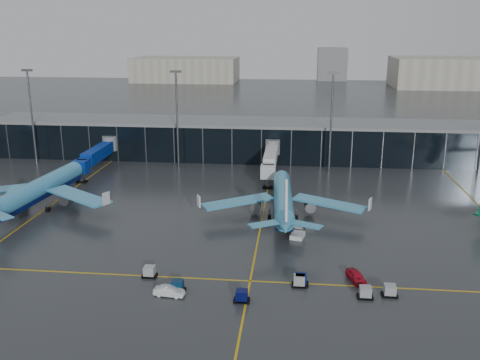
# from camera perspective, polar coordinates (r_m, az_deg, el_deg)

# --- Properties ---
(ground) EXTENTS (600.00, 600.00, 0.00)m
(ground) POSITION_cam_1_polar(r_m,az_deg,el_deg) (95.34, -4.16, -6.37)
(ground) COLOR #282B2D
(ground) RESTS_ON ground
(terminal_pier) EXTENTS (142.00, 17.00, 10.70)m
(terminal_pier) POSITION_cam_1_polar(r_m,az_deg,el_deg) (152.70, -0.13, 4.39)
(terminal_pier) COLOR black
(terminal_pier) RESTS_ON ground
(jet_bridges) EXTENTS (94.00, 27.50, 7.20)m
(jet_bridges) POSITION_cam_1_polar(r_m,az_deg,el_deg) (142.94, -15.08, 2.67)
(jet_bridges) COLOR #595B60
(jet_bridges) RESTS_ON ground
(flood_masts) EXTENTS (203.00, 0.50, 25.50)m
(flood_masts) POSITION_cam_1_polar(r_m,az_deg,el_deg) (138.96, 1.40, 6.74)
(flood_masts) COLOR #595B60
(flood_masts) RESTS_ON ground
(distant_hangars) EXTENTS (260.00, 71.00, 22.00)m
(distant_hangars) POSITION_cam_1_polar(r_m,az_deg,el_deg) (359.41, 11.66, 11.35)
(distant_hangars) COLOR #B2AD99
(distant_hangars) RESTS_ON ground
(taxi_lines) EXTENTS (220.00, 120.00, 0.02)m
(taxi_lines) POSITION_cam_1_polar(r_m,az_deg,el_deg) (104.02, 2.32, -4.38)
(taxi_lines) COLOR gold
(taxi_lines) RESTS_ON ground
(airliner_arkefly) EXTENTS (40.23, 44.82, 12.80)m
(airliner_arkefly) POSITION_cam_1_polar(r_m,az_deg,el_deg) (117.27, -20.77, 0.22)
(airliner_arkefly) COLOR #3D97CA
(airliner_arkefly) RESTS_ON ground
(airliner_klm_near) EXTENTS (35.58, 40.02, 11.80)m
(airliner_klm_near) POSITION_cam_1_polar(r_m,az_deg,el_deg) (105.19, 4.64, -0.79)
(airliner_klm_near) COLOR #3A96C1
(airliner_klm_near) RESTS_ON ground
(baggage_carts) EXTENTS (37.19, 7.54, 1.70)m
(baggage_carts) POSITION_cam_1_polar(r_m,az_deg,el_deg) (77.74, 3.60, -11.18)
(baggage_carts) COLOR black
(baggage_carts) RESTS_ON ground
(mobile_airstair) EXTENTS (2.85, 3.60, 3.45)m
(mobile_airstair) POSITION_cam_1_polar(r_m,az_deg,el_deg) (96.27, 6.17, -5.70)
(mobile_airstair) COLOR white
(mobile_airstair) RESTS_ON ground
(service_van_red) EXTENTS (3.22, 4.96, 1.57)m
(service_van_red) POSITION_cam_1_polar(r_m,az_deg,el_deg) (82.06, 12.29, -9.99)
(service_van_red) COLOR #B00D21
(service_van_red) RESTS_ON ground
(service_van_white) EXTENTS (4.48, 1.94, 1.43)m
(service_van_white) POSITION_cam_1_polar(r_m,az_deg,el_deg) (76.86, -7.56, -11.67)
(service_van_white) COLOR silver
(service_van_white) RESTS_ON ground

